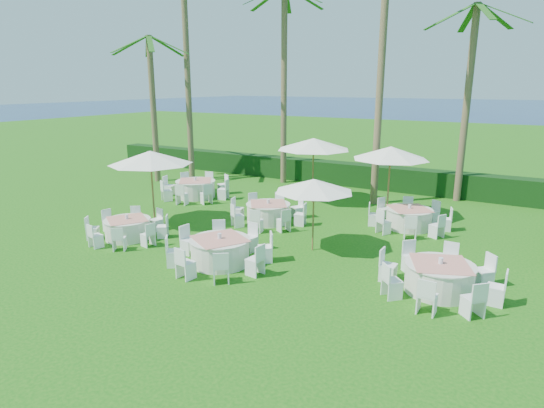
{
  "coord_description": "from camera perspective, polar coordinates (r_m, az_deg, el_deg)",
  "views": [
    {
      "loc": [
        7.8,
        -11.13,
        5.33
      ],
      "look_at": [
        0.21,
        2.1,
        1.3
      ],
      "focal_mm": 30.0,
      "sensor_mm": 36.0,
      "label": 1
    }
  ],
  "objects": [
    {
      "name": "palm_f",
      "position": [
        26.19,
        -14.71,
        12.22
      ],
      "size": [
        4.28,
        4.35,
        7.85
      ],
      "color": "brown",
      "rests_on": "ground"
    },
    {
      "name": "palm_c",
      "position": [
        20.89,
        13.68,
        18.47
      ],
      "size": [
        4.32,
        4.32,
        12.64
      ],
      "color": "brown",
      "rests_on": "ground"
    },
    {
      "name": "ground",
      "position": [
        14.6,
        -4.85,
        -6.67
      ],
      "size": [
        120.0,
        120.0,
        0.0
      ],
      "primitive_type": "plane",
      "color": "#12560E",
      "rests_on": "ground"
    },
    {
      "name": "ocean",
      "position": [
        113.53,
        26.35,
        10.61
      ],
      "size": [
        260.0,
        260.0,
        0.0
      ],
      "primitive_type": "plane",
      "color": "#081353",
      "rests_on": "ground"
    },
    {
      "name": "palm_a",
      "position": [
        25.85,
        -10.58,
        16.24
      ],
      "size": [
        4.35,
        4.28,
        11.21
      ],
      "color": "brown",
      "rests_on": "ground"
    },
    {
      "name": "umbrella_a",
      "position": [
        17.84,
        -15.01,
        5.66
      ],
      "size": [
        3.16,
        3.16,
        2.91
      ],
      "color": "brown",
      "rests_on": "ground"
    },
    {
      "name": "palm_d",
      "position": [
        22.61,
        23.34,
        12.32
      ],
      "size": [
        4.4,
        4.14,
        8.72
      ],
      "color": "brown",
      "rests_on": "ground"
    },
    {
      "name": "banquet_table_c",
      "position": [
        12.88,
        20.24,
        -8.59
      ],
      "size": [
        3.16,
        3.16,
        0.96
      ],
      "color": "silver",
      "rests_on": "ground"
    },
    {
      "name": "banquet_table_a",
      "position": [
        16.96,
        -17.66,
        -2.9
      ],
      "size": [
        2.84,
        2.84,
        0.87
      ],
      "color": "silver",
      "rests_on": "ground"
    },
    {
      "name": "umbrella_b",
      "position": [
        14.59,
        5.29,
        2.33
      ],
      "size": [
        2.58,
        2.58,
        2.41
      ],
      "color": "brown",
      "rests_on": "ground"
    },
    {
      "name": "banquet_table_e",
      "position": [
        18.04,
        -0.48,
        -1.05
      ],
      "size": [
        3.07,
        3.07,
        0.93
      ],
      "color": "silver",
      "rests_on": "ground"
    },
    {
      "name": "umbrella_d",
      "position": [
        18.74,
        14.67,
        6.22
      ],
      "size": [
        3.05,
        3.05,
        2.95
      ],
      "color": "brown",
      "rests_on": "ground"
    },
    {
      "name": "banquet_table_f",
      "position": [
        18.1,
        16.8,
        -1.65
      ],
      "size": [
        3.03,
        3.03,
        0.93
      ],
      "color": "silver",
      "rests_on": "ground"
    },
    {
      "name": "banquet_table_b",
      "position": [
        14.0,
        -6.54,
        -5.81
      ],
      "size": [
        3.23,
        3.23,
        0.97
      ],
      "color": "silver",
      "rests_on": "ground"
    },
    {
      "name": "umbrella_c",
      "position": [
        20.79,
        5.24,
        7.52
      ],
      "size": [
        3.36,
        3.36,
        2.98
      ],
      "color": "brown",
      "rests_on": "ground"
    },
    {
      "name": "banquet_table_d",
      "position": [
        22.35,
        -9.55,
        1.95
      ],
      "size": [
        3.33,
        3.33,
        1.0
      ],
      "color": "silver",
      "rests_on": "ground"
    },
    {
      "name": "hedge",
      "position": [
        24.87,
        11.02,
        3.56
      ],
      "size": [
        34.0,
        1.0,
        1.2
      ],
      "primitive_type": "cube",
      "color": "black",
      "rests_on": "ground"
    },
    {
      "name": "palm_b",
      "position": [
        24.98,
        1.51,
        15.28
      ],
      "size": [
        4.39,
        4.19,
        10.14
      ],
      "color": "brown",
      "rests_on": "ground"
    }
  ]
}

